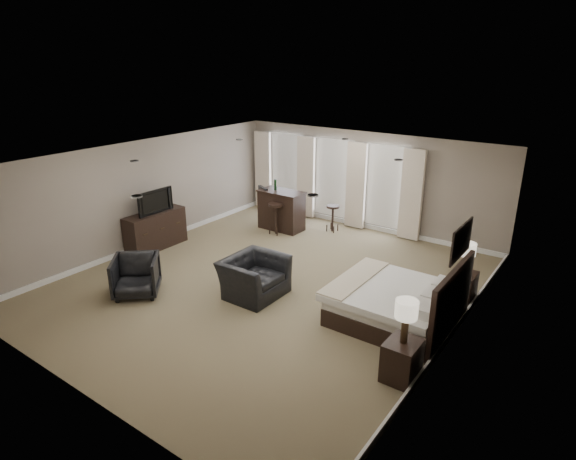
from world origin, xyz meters
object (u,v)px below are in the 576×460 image
Objects in this scene: bar_stool_left at (276,219)px; armchair_near at (254,271)px; lamp_near at (405,322)px; bar_counter at (281,210)px; bar_stool_right at (333,218)px; desk_chair at (271,205)px; nightstand_near at (402,360)px; nightstand_far at (463,287)px; bed at (389,286)px; dresser at (156,230)px; lamp_far at (467,258)px; tv at (154,210)px; armchair_far at (136,274)px.

armchair_near is at bearing -60.26° from bar_stool_left.
lamp_near is 6.68m from bar_counter.
bar_stool_right is 1.76m from desk_chair.
bar_counter is 1.12× the size of desk_chair.
nightstand_near is 2.90m from nightstand_far.
bar_stool_left is (-4.22, 2.32, -0.22)m from bed.
nightstand_near is 0.50× the size of bar_counter.
desk_chair is at bearing 33.01° from armchair_near.
dresser is 1.41× the size of desk_chair.
lamp_near is 1.08× the size of lamp_far.
nightstand_near is 7.07m from tv.
lamp_far is 5.38m from bar_counter.
desk_chair is at bearing 163.91° from bar_counter.
desk_chair is at bearing 67.46° from dresser.
armchair_far is at bearing -103.48° from bar_stool_right.
nightstand_far is 4.02m from armchair_near.
bar_stool_right is at bearing 42.65° from bar_stool_left.
lamp_far reaches higher than nightstand_far.
dresser is 4.56m from bar_stool_right.
lamp_far is 7.12m from dresser.
armchair_near is at bearing -61.69° from bar_counter.
bar_counter is at bearing 166.53° from nightstand_far.
armchair_near is at bearing -148.00° from lamp_far.
bed is at bearing -28.76° from bar_stool_left.
nightstand_far is at bearing -13.47° from bar_counter.
bar_stool_right is (1.28, 5.35, -0.07)m from armchair_far.
desk_chair reaches higher than nightstand_far.
bed is at bearing -74.92° from armchair_near.
bar_stool_left is at bearing 170.37° from lamp_far.
dresser is (-6.03, -0.16, -0.19)m from bed.
lamp_near is 6.37m from bar_stool_left.
nightstand_far is 0.58× the size of tv.
lamp_far is (0.89, 1.45, 0.25)m from bed.
desk_chair reaches higher than nightstand_near.
armchair_near is at bearing -98.39° from tv.
bar_counter reaches higher than nightstand_near.
bar_stool_right is (2.92, 3.50, -0.09)m from dresser.
tv is at bearing -166.93° from lamp_far.
nightstand_far is 0.87× the size of lamp_near.
bar_counter is at bearing -167.45° from desk_chair.
lamp_far is at bearing -13.47° from bar_counter.
nightstand_near is at bearing -90.00° from lamp_far.
armchair_far is (1.64, -1.86, -0.02)m from dresser.
lamp_near reaches higher than tv.
nightstand_near is 0.39× the size of dresser.
bar_counter is at bearing 105.79° from bar_stool_left.
armchair_near is 3.83m from bar_counter.
nightstand_near is at bearing -58.46° from bed.
bed reaches higher than bar_stool_left.
tv reaches higher than bar_stool_right.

